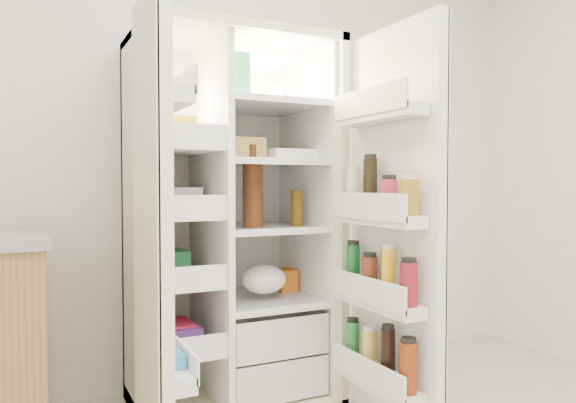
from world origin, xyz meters
name	(u,v)px	position (x,y,z in m)	size (l,w,h in m)	color
wall_back	(225,139)	(0.00, 2.00, 1.35)	(4.00, 0.02, 2.70)	white
refrigerator	(230,254)	(-0.10, 1.65, 0.74)	(0.92, 0.70, 1.80)	beige
freezer_door	(154,241)	(-0.62, 1.05, 0.89)	(0.15, 0.40, 1.72)	white
fridge_door	(392,239)	(0.37, 0.96, 0.87)	(0.17, 0.58, 1.72)	white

